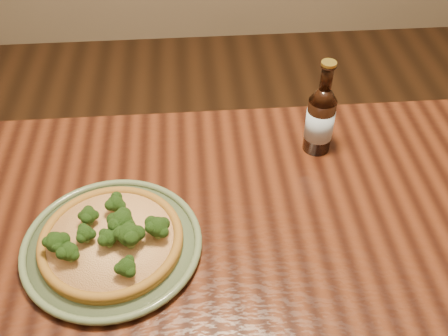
{
  "coord_description": "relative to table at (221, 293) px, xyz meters",
  "views": [
    {
      "loc": [
        -0.04,
        -0.46,
        1.51
      ],
      "look_at": [
        0.02,
        0.27,
        0.82
      ],
      "focal_mm": 42.0,
      "sensor_mm": 36.0,
      "label": 1
    }
  ],
  "objects": [
    {
      "name": "plate",
      "position": [
        -0.19,
        0.05,
        0.1
      ],
      "size": [
        0.33,
        0.33,
        0.02
      ],
      "rotation": [
        0.0,
        0.0,
        0.25
      ],
      "color": "#596A49",
      "rests_on": "table"
    },
    {
      "name": "beer_bottle",
      "position": [
        0.23,
        0.3,
        0.17
      ],
      "size": [
        0.06,
        0.06,
        0.22
      ],
      "rotation": [
        0.0,
        0.0,
        0.06
      ],
      "color": "black",
      "rests_on": "table"
    },
    {
      "name": "table",
      "position": [
        0.0,
        0.0,
        0.0
      ],
      "size": [
        1.6,
        0.9,
        0.75
      ],
      "color": "#461E0F",
      "rests_on": "ground"
    },
    {
      "name": "pizza",
      "position": [
        -0.19,
        0.05,
        0.12
      ],
      "size": [
        0.26,
        0.26,
        0.07
      ],
      "rotation": [
        0.0,
        0.0,
        0.28
      ],
      "color": "olive",
      "rests_on": "plate"
    }
  ]
}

